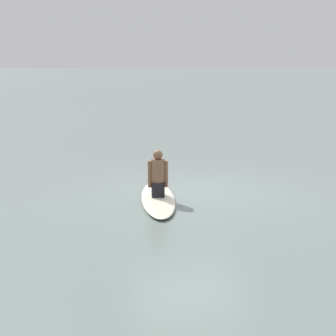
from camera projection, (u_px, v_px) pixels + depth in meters
name	position (u px, v px, depth m)	size (l,w,h in m)	color
ground_plane	(190.00, 191.00, 11.38)	(400.00, 400.00, 0.00)	slate
surfboard	(158.00, 198.00, 10.62)	(2.89, 0.68, 0.10)	silver
person_paddler	(158.00, 175.00, 10.52)	(0.42, 0.36, 0.96)	black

